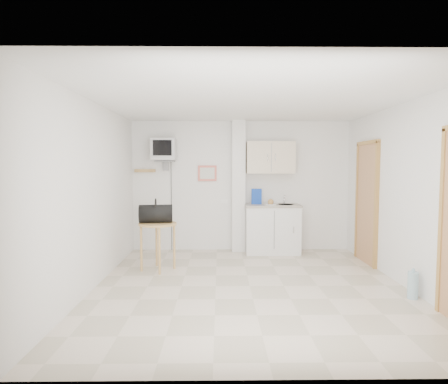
{
  "coord_description": "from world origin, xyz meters",
  "views": [
    {
      "loc": [
        -0.41,
        -5.01,
        1.64
      ],
      "look_at": [
        -0.35,
        0.6,
        1.25
      ],
      "focal_mm": 30.0,
      "sensor_mm": 36.0,
      "label": 1
    }
  ],
  "objects_px": {
    "crt_television": "(164,150)",
    "duffel_bag": "(156,213)",
    "round_table": "(158,230)",
    "water_bottle": "(413,285)"
  },
  "relations": [
    {
      "from": "crt_television",
      "to": "duffel_bag",
      "type": "xyz_separation_m",
      "value": [
        0.03,
        -1.17,
        -1.04
      ]
    },
    {
      "from": "round_table",
      "to": "water_bottle",
      "type": "xyz_separation_m",
      "value": [
        3.36,
        -1.32,
        -0.47
      ]
    },
    {
      "from": "water_bottle",
      "to": "crt_television",
      "type": "bearing_deg",
      "value": 143.62
    },
    {
      "from": "crt_television",
      "to": "duffel_bag",
      "type": "distance_m",
      "value": 1.57
    },
    {
      "from": "crt_television",
      "to": "duffel_bag",
      "type": "relative_size",
      "value": 3.93
    },
    {
      "from": "crt_television",
      "to": "water_bottle",
      "type": "xyz_separation_m",
      "value": [
        3.43,
        -2.53,
        -1.77
      ]
    },
    {
      "from": "round_table",
      "to": "water_bottle",
      "type": "bearing_deg",
      "value": -21.38
    },
    {
      "from": "round_table",
      "to": "water_bottle",
      "type": "relative_size",
      "value": 1.99
    },
    {
      "from": "crt_television",
      "to": "round_table",
      "type": "bearing_deg",
      "value": -86.92
    },
    {
      "from": "crt_television",
      "to": "water_bottle",
      "type": "height_order",
      "value": "crt_television"
    }
  ]
}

